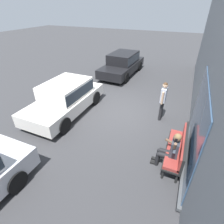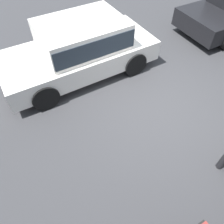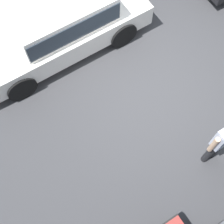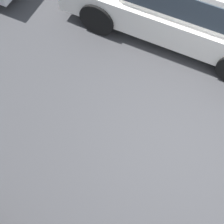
# 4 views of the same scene
# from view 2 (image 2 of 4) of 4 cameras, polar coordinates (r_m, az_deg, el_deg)

# --- Properties ---
(ground_plane) EXTENTS (60.00, 60.00, 0.00)m
(ground_plane) POSITION_cam_2_polar(r_m,az_deg,el_deg) (5.53, 10.62, 1.33)
(ground_plane) COLOR #38383A
(parked_car_mid) EXTENTS (4.14, 1.91, 1.46)m
(parked_car_mid) POSITION_cam_2_polar(r_m,az_deg,el_deg) (6.06, -8.33, 16.53)
(parked_car_mid) COLOR white
(parked_car_mid) RESTS_ON ground_plane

